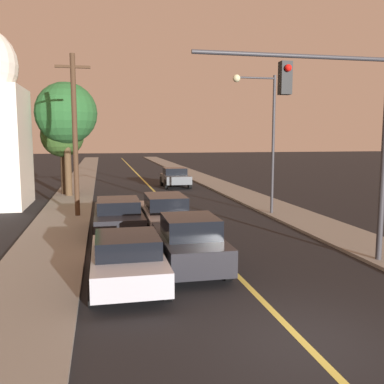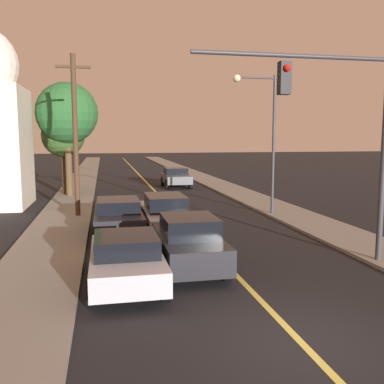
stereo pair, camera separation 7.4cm
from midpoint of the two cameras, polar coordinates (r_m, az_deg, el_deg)
The scene contains 14 objects.
ground_plane at distance 8.82m, azimuth 14.53°, elevation -18.85°, with size 200.00×200.00×0.00m, color black.
road_surface at distance 43.40m, azimuth -6.88°, elevation 2.15°, with size 8.49×80.00×0.01m.
sidewalk_left at distance 43.28m, azimuth -14.15°, elevation 2.04°, with size 2.50×80.00×0.12m.
sidewalk_right at distance 44.19m, azimuth 0.25°, elevation 2.37°, with size 2.50×80.00×0.12m.
car_near_lane_front at distance 12.60m, azimuth -0.29°, elevation -6.77°, with size 1.84×4.00×1.60m.
car_near_lane_second at distance 17.36m, azimuth -3.51°, elevation -2.83°, with size 1.84×5.04×1.57m.
car_outer_lane_front at distance 11.40m, azimuth -8.59°, elevation -8.75°, with size 1.94×4.15×1.38m.
car_outer_lane_second at distance 17.34m, azimuth -9.70°, elevation -3.12°, with size 1.97×4.66×1.44m.
car_far_oncoming at distance 33.27m, azimuth -2.09°, elevation 1.99°, with size 2.03×3.83×1.50m.
traffic_signal_mast at distance 13.27m, azimuth 19.52°, elevation 9.32°, with size 5.99×0.42×6.23m.
streetlamp_right at distance 21.21m, azimuth 9.61°, elevation 8.90°, with size 2.16×0.36×6.70m.
utility_pole_left at distance 21.06m, azimuth -15.20°, elevation 7.63°, with size 1.60×0.24×7.58m.
tree_left_near at distance 29.46m, azimuth -16.75°, elevation 7.13°, with size 2.78×2.78×5.24m.
tree_left_far at distance 28.60m, azimuth -16.27°, elevation 9.99°, with size 3.88×3.88×7.20m.
Camera 2 is at (-3.57, -7.08, 3.85)m, focal length 40.00 mm.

